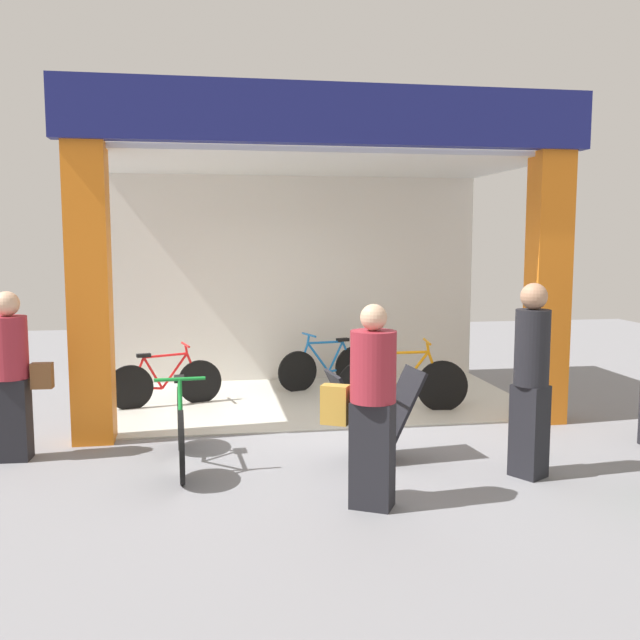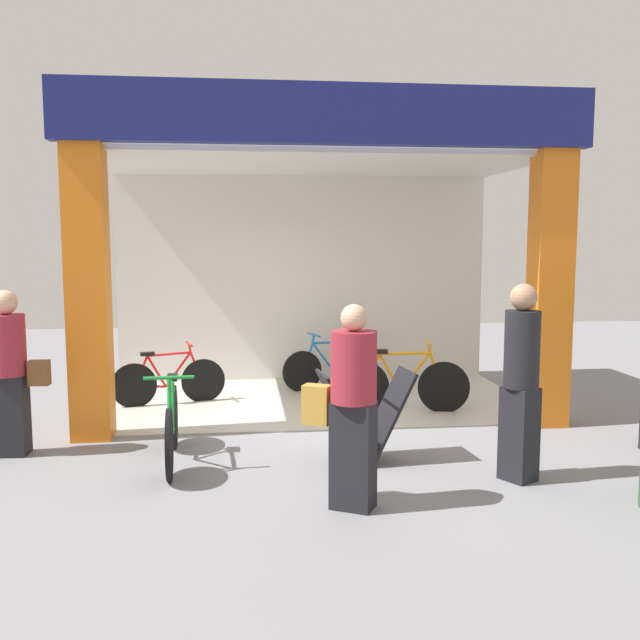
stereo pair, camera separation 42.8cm
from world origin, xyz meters
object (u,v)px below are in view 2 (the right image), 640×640
bicycle_parked_0 (172,426)px  pedestrian_2 (9,370)px  bicycle_inside_1 (403,384)px  pedestrian_3 (351,404)px  sandwich_board_sign (365,416)px  bicycle_inside_0 (332,367)px  pedestrian_0 (521,380)px  bicycle_inside_2 (169,381)px

bicycle_parked_0 → pedestrian_2: size_ratio=1.00×
bicycle_inside_1 → pedestrian_3: bearing=-110.6°
sandwich_board_sign → pedestrian_3: size_ratio=0.57×
bicycle_inside_1 → pedestrian_3: (-1.10, -2.93, 0.48)m
bicycle_inside_0 → pedestrian_2: bearing=-142.9°
bicycle_inside_1 → sandwich_board_sign: bearing=-113.6°
bicycle_inside_0 → pedestrian_3: pedestrian_3 is taller
pedestrian_0 → pedestrian_3: 1.63m
bicycle_inside_0 → pedestrian_0: pedestrian_0 is taller
pedestrian_2 → pedestrian_3: size_ratio=1.01×
bicycle_inside_1 → pedestrian_2: pedestrian_2 is taller
bicycle_inside_1 → bicycle_parked_0: bearing=-147.8°
bicycle_inside_2 → sandwich_board_sign: sandwich_board_sign is taller
bicycle_inside_0 → bicycle_inside_1: size_ratio=0.88×
bicycle_inside_1 → bicycle_inside_2: 2.96m
bicycle_parked_0 → sandwich_board_sign: bicycle_parked_0 is taller
bicycle_inside_2 → pedestrian_2: size_ratio=0.86×
sandwich_board_sign → pedestrian_0: bearing=-28.1°
pedestrian_0 → pedestrian_2: size_ratio=1.07×
bicycle_inside_2 → pedestrian_3: 4.08m
bicycle_inside_2 → pedestrian_0: pedestrian_0 is taller
bicycle_inside_0 → bicycle_inside_1: bicycle_inside_1 is taller
bicycle_inside_0 → bicycle_inside_2: bicycle_inside_0 is taller
bicycle_inside_0 → bicycle_parked_0: size_ratio=0.86×
sandwich_board_sign → pedestrian_3: pedestrian_3 is taller
pedestrian_3 → bicycle_inside_2: bearing=116.0°
pedestrian_0 → pedestrian_3: size_ratio=1.07×
sandwich_board_sign → bicycle_parked_0: bearing=175.2°
bicycle_inside_0 → pedestrian_3: (-0.40, -4.35, 0.51)m
pedestrian_3 → bicycle_parked_0: bearing=139.5°
sandwich_board_sign → pedestrian_2: size_ratio=0.57×
bicycle_parked_0 → pedestrian_2: 1.70m
bicycle_inside_1 → bicycle_parked_0: bicycle_parked_0 is taller
sandwich_board_sign → pedestrian_2: bearing=170.4°
bicycle_inside_1 → pedestrian_0: pedestrian_0 is taller
bicycle_inside_1 → bicycle_inside_2: (-2.87, 0.72, -0.04)m
bicycle_inside_0 → pedestrian_2: (-3.49, -2.64, 0.52)m
pedestrian_2 → pedestrian_3: bearing=-29.0°
bicycle_inside_0 → bicycle_inside_1: 1.58m
sandwich_board_sign → pedestrian_3: bearing=-105.5°
pedestrian_0 → sandwich_board_sign: bearing=151.9°
bicycle_inside_0 → pedestrian_2: 4.41m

